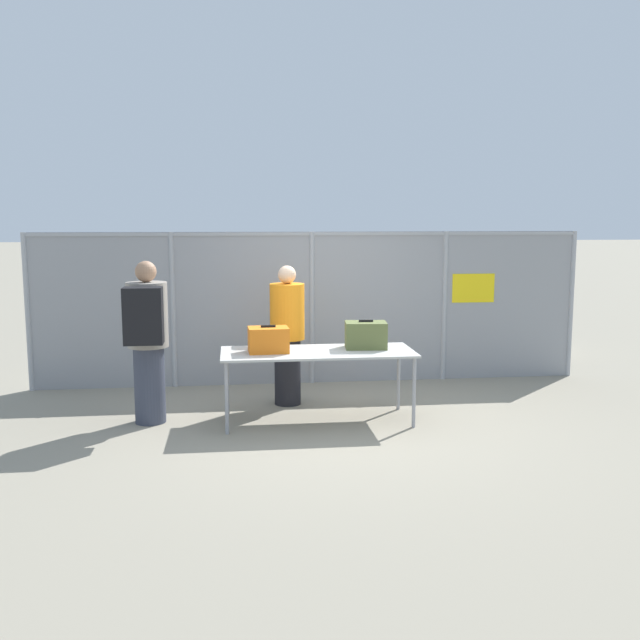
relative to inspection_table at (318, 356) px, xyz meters
The scene contains 8 objects.
ground_plane 0.77m from the inspection_table, 49.18° to the right, with size 120.00×120.00×0.00m, color gray.
fence_section 1.90m from the inspection_table, 85.15° to the left, with size 7.46×0.07×2.06m.
inspection_table is the anchor object (origin of this frame).
suitcase_orange 0.57m from the inspection_table, behind, with size 0.44×0.33×0.30m.
suitcase_olive 0.60m from the inspection_table, 10.62° to the left, with size 0.49×0.36×0.32m.
traveler_hooded 1.86m from the inspection_table, behind, with size 0.44×0.69×1.79m.
security_worker_near 0.83m from the inspection_table, 109.52° to the left, with size 0.42×0.42×1.68m.
utility_trailer 4.58m from the inspection_table, 58.59° to the left, with size 4.58×2.11×0.69m.
Camera 1 is at (-1.05, -7.48, 2.25)m, focal length 40.00 mm.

